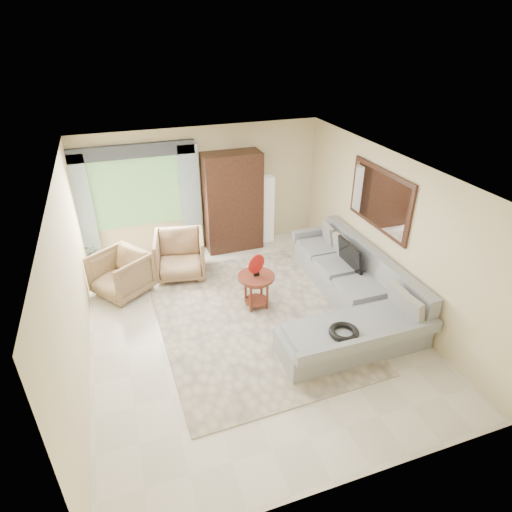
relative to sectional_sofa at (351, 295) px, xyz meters
name	(u,v)px	position (x,y,z in m)	size (l,w,h in m)	color
ground	(249,323)	(-1.78, 0.18, -0.28)	(6.00, 6.00, 0.00)	silver
area_rug	(252,317)	(-1.69, 0.30, -0.27)	(3.00, 4.00, 0.02)	beige
sectional_sofa	(351,295)	(0.00, 0.00, 0.00)	(2.30, 3.46, 0.90)	gray
tv_screen	(350,255)	(0.27, 0.57, 0.44)	(0.06, 0.74, 0.48)	black
garden_hose	(344,332)	(-0.78, -1.11, 0.26)	(0.43, 0.43, 0.09)	black
coffee_table	(256,291)	(-1.51, 0.59, 0.05)	(0.63, 0.63, 0.63)	#511F15
red_disc	(256,264)	(-1.51, 0.59, 0.58)	(0.34, 0.34, 0.03)	#A61510
armchair_left	(121,274)	(-3.68, 1.79, 0.12)	(0.86, 0.88, 0.80)	#A08557
armchair_right	(180,255)	(-2.55, 2.09, 0.15)	(0.92, 0.95, 0.86)	#957C51
potted_plant	(90,255)	(-4.23, 3.02, -0.03)	(0.46, 0.40, 0.52)	#999999
armoire	(233,202)	(-1.23, 2.90, 0.77)	(1.20, 0.55, 2.10)	black
floor_lamp	(267,209)	(-0.43, 2.96, 0.47)	(0.24, 0.24, 1.50)	silver
window	(137,193)	(-3.13, 3.15, 1.12)	(1.80, 0.04, 1.40)	#669E59
curtain_left	(83,213)	(-4.18, 3.06, 0.87)	(0.40, 0.08, 2.30)	#9EB7CC
curtain_right	(191,200)	(-2.08, 3.06, 0.87)	(0.40, 0.08, 2.30)	#9EB7CC
valance	(131,151)	(-3.13, 3.08, 1.97)	(2.40, 0.12, 0.26)	#1E232D
wall_mirror	(379,199)	(0.68, 0.53, 1.47)	(0.05, 1.70, 1.05)	black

